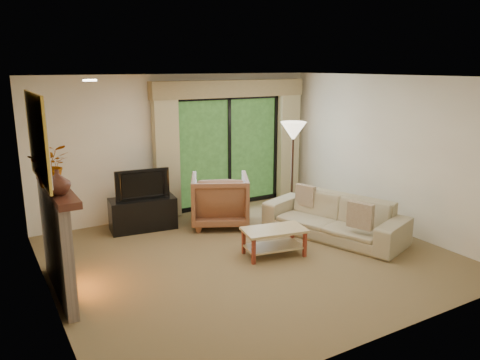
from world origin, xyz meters
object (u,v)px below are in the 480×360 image
armchair (220,200)px  sofa (334,217)px  coffee_table (274,242)px  media_console (143,214)px

armchair → sofa: 1.99m
sofa → coffee_table: (-1.28, -0.15, -0.13)m
media_console → sofa: bearing=-30.3°
sofa → coffee_table: size_ratio=2.50×
media_console → armchair: size_ratio=1.10×
media_console → sofa: 3.23m
media_console → coffee_table: 2.46m
media_console → coffee_table: media_console is taller
armchair → coffee_table: (0.04, -1.63, -0.25)m
media_console → sofa: sofa is taller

